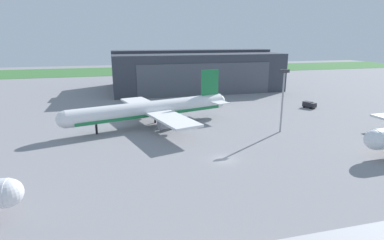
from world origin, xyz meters
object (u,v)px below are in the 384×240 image
maintenance_hangar (193,70)px  pushback_tractor (309,105)px  airliner_far_left (152,110)px  apron_light_mast (283,95)px

maintenance_hangar → pushback_tractor: maintenance_hangar is taller
maintenance_hangar → pushback_tractor: 58.60m
airliner_far_left → apron_light_mast: 33.99m
pushback_tractor → apron_light_mast: size_ratio=0.30×
maintenance_hangar → apron_light_mast: size_ratio=4.65×
pushback_tractor → airliner_far_left: bearing=-171.4°
airliner_far_left → pushback_tractor: (54.35, 8.26, -3.33)m
maintenance_hangar → pushback_tractor: bearing=-62.0°
maintenance_hangar → airliner_far_left: maintenance_hangar is taller
apron_light_mast → pushback_tractor: bearing=42.9°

